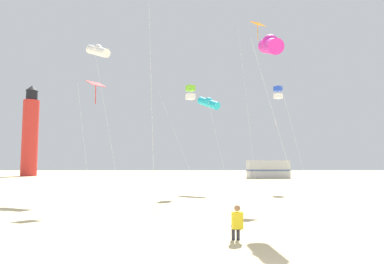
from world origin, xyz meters
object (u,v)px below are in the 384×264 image
(kite_flyer_standing, at_px, (237,222))
(kite_tube_magenta, at_px, (270,45))
(kite_tube_cyan, at_px, (209,103))
(lighthouse_distant, at_px, (30,133))
(kite_diamond_orange, at_px, (257,32))
(kite_box_blue, at_px, (278,93))
(kite_box_lime, at_px, (190,93))
(rv_van_silver, at_px, (268,169))
(kite_tube_white, at_px, (98,51))
(kite_diamond_scarlet, at_px, (95,88))

(kite_flyer_standing, bearing_deg, kite_tube_magenta, -120.14)
(kite_tube_cyan, height_order, lighthouse_distant, lighthouse_distant)
(kite_diamond_orange, relative_size, kite_box_blue, 1.32)
(kite_box_lime, height_order, kite_box_blue, kite_box_blue)
(kite_box_blue, distance_m, rv_van_silver, 24.02)
(kite_tube_magenta, relative_size, rv_van_silver, 1.29)
(kite_flyer_standing, bearing_deg, kite_tube_cyan, -92.81)
(kite_flyer_standing, relative_size, lighthouse_distant, 0.07)
(kite_tube_cyan, xyz_separation_m, rv_van_silver, (10.88, 23.16, -6.47))
(kite_tube_white, height_order, rv_van_silver, kite_tube_white)
(kite_box_blue, bearing_deg, kite_diamond_orange, -115.08)
(kite_tube_magenta, xyz_separation_m, lighthouse_distant, (-32.56, 47.92, 0.01))
(kite_box_blue, bearing_deg, rv_van_silver, 79.01)
(kite_tube_magenta, xyz_separation_m, kite_box_blue, (4.75, 16.01, 1.15))
(kite_flyer_standing, height_order, kite_tube_magenta, kite_tube_magenta)
(kite_tube_white, bearing_deg, rv_van_silver, 53.72)
(kite_flyer_standing, relative_size, kite_diamond_scarlet, 0.16)
(kite_flyer_standing, bearing_deg, rv_van_silver, -106.44)
(kite_box_lime, height_order, rv_van_silver, kite_box_lime)
(kite_tube_white, height_order, kite_tube_cyan, kite_tube_white)
(kite_box_blue, relative_size, kite_tube_white, 0.80)
(kite_diamond_orange, xyz_separation_m, kite_tube_magenta, (-1.22, -8.45, -3.97))
(kite_tube_magenta, height_order, kite_diamond_scarlet, kite_tube_magenta)
(kite_diamond_scarlet, height_order, kite_tube_cyan, kite_tube_cyan)
(rv_van_silver, bearing_deg, kite_box_lime, -119.88)
(kite_box_lime, relative_size, kite_diamond_scarlet, 1.21)
(kite_tube_white, bearing_deg, kite_box_blue, 16.97)
(kite_diamond_scarlet, height_order, kite_tube_white, kite_tube_white)
(kite_tube_magenta, bearing_deg, kite_diamond_scarlet, 153.28)
(kite_box_blue, bearing_deg, kite_tube_cyan, -173.15)
(kite_diamond_orange, relative_size, kite_tube_white, 1.05)
(rv_van_silver, bearing_deg, kite_flyer_standing, -108.97)
(kite_flyer_standing, xyz_separation_m, kite_tube_magenta, (2.23, 4.08, 7.22))
(kite_diamond_orange, distance_m, kite_box_lime, 7.12)
(kite_diamond_orange, xyz_separation_m, rv_van_silver, (7.88, 29.93, -10.41))
(kite_flyer_standing, bearing_deg, kite_box_blue, -110.66)
(kite_tube_magenta, bearing_deg, rv_van_silver, 76.66)
(kite_box_blue, height_order, kite_tube_cyan, kite_box_blue)
(kite_tube_cyan, relative_size, lighthouse_distant, 0.51)
(kite_diamond_orange, bearing_deg, kite_box_blue, 64.92)
(kite_tube_magenta, height_order, kite_tube_white, kite_tube_white)
(kite_diamond_scarlet, xyz_separation_m, kite_tube_cyan, (7.36, 10.62, 1.03))
(kite_diamond_scarlet, xyz_separation_m, kite_tube_white, (-1.66, 6.66, 4.46))
(kite_diamond_orange, height_order, rv_van_silver, kite_diamond_orange)
(kite_box_lime, distance_m, rv_van_silver, 29.64)
(kite_diamond_scarlet, bearing_deg, kite_diamond_orange, 20.37)
(kite_diamond_scarlet, xyz_separation_m, rv_van_silver, (18.25, 33.78, -5.44))
(kite_tube_magenta, xyz_separation_m, kite_tube_white, (-10.80, 11.27, 3.47))
(kite_diamond_scarlet, height_order, rv_van_silver, kite_diamond_scarlet)
(kite_tube_magenta, bearing_deg, kite_tube_cyan, 96.68)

